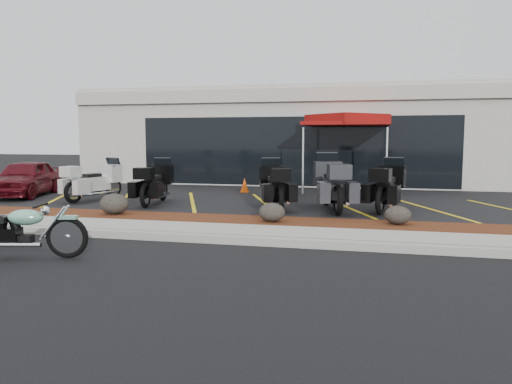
% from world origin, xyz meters
% --- Properties ---
extents(ground, '(90.00, 90.00, 0.00)m').
position_xyz_m(ground, '(0.00, 0.00, 0.00)').
color(ground, black).
rests_on(ground, ground).
extents(curb, '(24.00, 0.25, 0.15)m').
position_xyz_m(curb, '(0.00, 0.90, 0.07)').
color(curb, gray).
rests_on(curb, ground).
extents(sidewalk, '(24.00, 1.20, 0.15)m').
position_xyz_m(sidewalk, '(0.00, 1.60, 0.07)').
color(sidewalk, gray).
rests_on(sidewalk, ground).
extents(mulch_bed, '(24.00, 1.20, 0.16)m').
position_xyz_m(mulch_bed, '(0.00, 2.80, 0.08)').
color(mulch_bed, '#371A0C').
rests_on(mulch_bed, ground).
extents(upper_lot, '(26.00, 9.60, 0.15)m').
position_xyz_m(upper_lot, '(0.00, 8.20, 0.07)').
color(upper_lot, black).
rests_on(upper_lot, ground).
extents(dealership_building, '(18.00, 8.16, 4.00)m').
position_xyz_m(dealership_building, '(0.00, 14.47, 2.01)').
color(dealership_building, '#A5A295').
rests_on(dealership_building, ground).
extents(boulder_left, '(0.71, 0.59, 0.50)m').
position_xyz_m(boulder_left, '(-3.17, 2.80, 0.41)').
color(boulder_left, black).
rests_on(boulder_left, mulch_bed).
extents(boulder_mid, '(0.59, 0.49, 0.42)m').
position_xyz_m(boulder_mid, '(0.79, 2.60, 0.37)').
color(boulder_mid, black).
rests_on(boulder_mid, mulch_bed).
extents(boulder_right, '(0.57, 0.47, 0.40)m').
position_xyz_m(boulder_right, '(3.50, 2.88, 0.36)').
color(boulder_right, black).
rests_on(boulder_right, mulch_bed).
extents(hero_cruiser, '(2.73, 1.24, 0.93)m').
position_xyz_m(hero_cruiser, '(-1.97, -0.89, 0.47)').
color(hero_cruiser, '#6EAB91').
rests_on(hero_cruiser, ground).
extents(touring_white, '(1.37, 2.30, 1.25)m').
position_xyz_m(touring_white, '(-4.92, 5.91, 0.78)').
color(touring_white, silver).
rests_on(touring_white, upper_lot).
extents(touring_black_front, '(1.11, 2.29, 1.28)m').
position_xyz_m(touring_black_front, '(-3.11, 5.58, 0.79)').
color(touring_black_front, black).
rests_on(touring_black_front, upper_lot).
extents(touring_black_mid, '(1.57, 2.42, 1.31)m').
position_xyz_m(touring_black_mid, '(0.17, 5.51, 0.81)').
color(touring_black_mid, black).
rests_on(touring_black_mid, upper_lot).
extents(touring_grey, '(1.55, 2.68, 1.47)m').
position_xyz_m(touring_grey, '(1.71, 5.63, 0.88)').
color(touring_grey, '#2C2D31').
rests_on(touring_grey, upper_lot).
extents(touring_black_rear, '(1.35, 2.44, 1.34)m').
position_xyz_m(touring_black_rear, '(3.50, 5.83, 0.82)').
color(touring_black_rear, black).
rests_on(touring_black_rear, upper_lot).
extents(parked_car, '(2.23, 3.66, 1.17)m').
position_xyz_m(parked_car, '(-7.88, 5.67, 0.73)').
color(parked_car, '#490A11').
rests_on(parked_car, upper_lot).
extents(traffic_cone, '(0.37, 0.37, 0.48)m').
position_xyz_m(traffic_cone, '(-1.34, 8.38, 0.39)').
color(traffic_cone, '#DF4907').
rests_on(traffic_cone, upper_lot).
extents(popup_canopy, '(3.57, 3.57, 2.67)m').
position_xyz_m(popup_canopy, '(2.03, 9.60, 2.57)').
color(popup_canopy, silver).
rests_on(popup_canopy, upper_lot).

